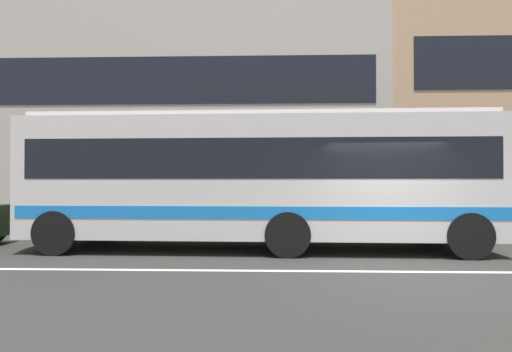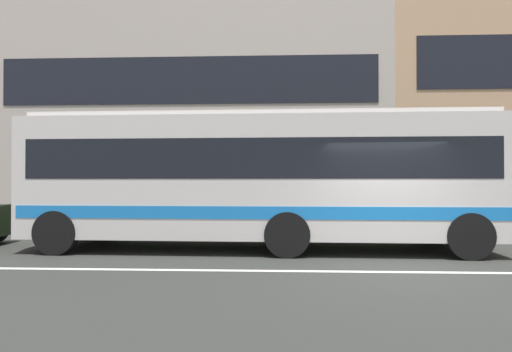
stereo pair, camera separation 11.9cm
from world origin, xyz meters
TOP-DOWN VIEW (x-y plane):
  - ground_plane at (0.00, 0.00)m, footprint 160.00×160.00m
  - lane_centre_line at (0.00, 0.00)m, footprint 60.00×0.16m
  - hedge_row_far at (-1.90, 6.64)m, footprint 14.33×1.10m
  - apartment_block_left at (-6.31, 16.97)m, footprint 18.38×11.88m
  - transit_bus at (-2.78, 2.63)m, footprint 11.16×2.91m

SIDE VIEW (x-z plane):
  - ground_plane at x=0.00m, z-range 0.00..0.00m
  - lane_centre_line at x=0.00m, z-range 0.00..0.01m
  - hedge_row_far at x=-1.90m, z-range 0.00..0.71m
  - transit_bus at x=-2.78m, z-range 0.17..3.43m
  - apartment_block_left at x=-6.31m, z-range 0.00..10.65m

